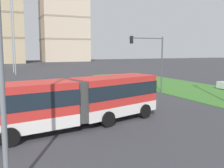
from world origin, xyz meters
TOP-DOWN VIEW (x-y plane):
  - articulated_bus at (-3.97, 12.97)m, footprint 12.00×5.15m
  - traffic_light_far_right at (7.14, 22.00)m, footprint 4.29×0.28m
  - apartment_tower_centre at (19.78, 113.14)m, footprint 19.77×14.53m

SIDE VIEW (x-z plane):
  - articulated_bus at x=-3.97m, z-range 0.15..3.15m
  - traffic_light_far_right at x=7.14m, z-range 1.19..7.49m
  - apartment_tower_centre at x=19.78m, z-range 0.02..46.48m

